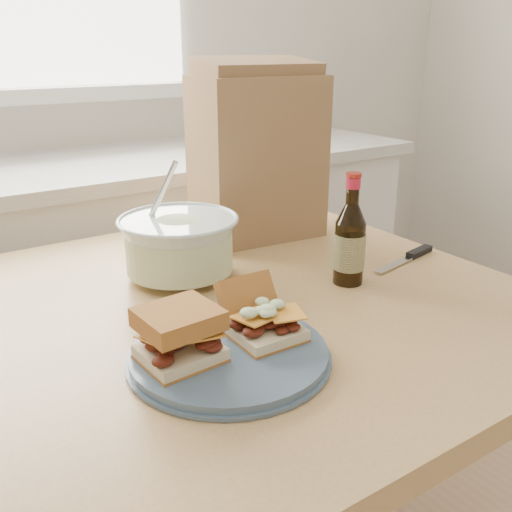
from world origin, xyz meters
TOP-DOWN VIEW (x-y plane):
  - wall_back at (0.00, 2.00)m, footprint 4.00×0.02m
  - cabinet_run at (-0.00, 1.70)m, footprint 2.50×0.64m
  - dining_table at (0.10, 0.77)m, footprint 1.01×1.01m
  - plate at (-0.05, 0.59)m, footprint 0.30×0.30m
  - sandwich_left at (-0.13, 0.60)m, footprint 0.11×0.10m
  - sandwich_right at (0.01, 0.60)m, footprint 0.10×0.14m
  - coleslaw_bowl at (0.04, 0.92)m, footprint 0.24×0.24m
  - beer_bottle at (0.30, 0.71)m, footprint 0.06×0.06m
  - knife at (0.52, 0.73)m, footprint 0.21×0.06m
  - paper_bag at (0.33, 1.07)m, footprint 0.31×0.22m

SIDE VIEW (x-z plane):
  - cabinet_run at x=0.00m, z-range 0.00..0.94m
  - dining_table at x=0.10m, z-range 0.30..1.13m
  - knife at x=0.52m, z-range 0.84..0.85m
  - plate at x=-0.05m, z-range 0.84..0.86m
  - sandwich_right at x=0.01m, z-range 0.84..0.93m
  - sandwich_left at x=-0.13m, z-range 0.86..0.94m
  - coleslaw_bowl at x=0.04m, z-range 0.78..1.02m
  - beer_bottle at x=0.30m, z-range 0.81..1.03m
  - paper_bag at x=0.33m, z-range 0.84..1.22m
  - wall_back at x=0.00m, z-range 0.00..2.70m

